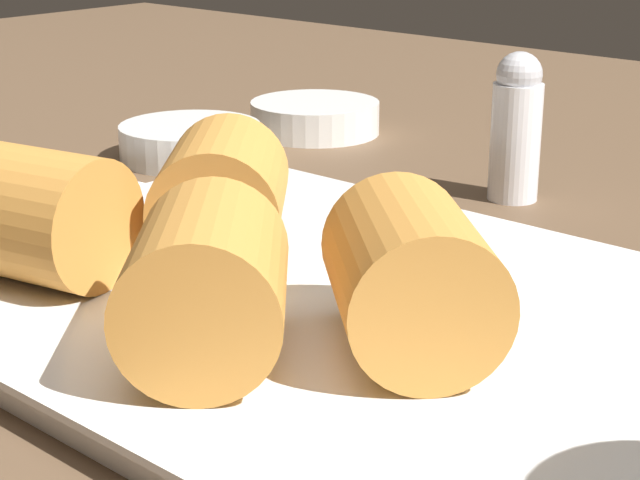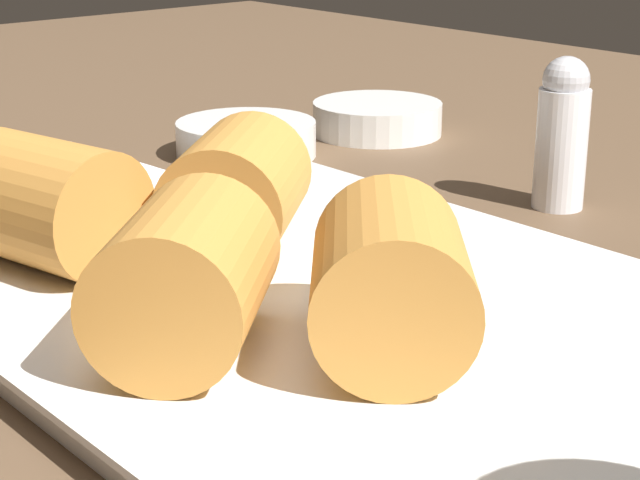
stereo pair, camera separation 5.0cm
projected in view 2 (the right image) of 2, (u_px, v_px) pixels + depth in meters
table_surface at (236, 352)px, 42.52cm from camera, size 180.00×140.00×2.00cm
serving_plate at (320, 309)px, 42.11cm from camera, size 34.36×25.39×1.50cm
roll_front_left at (39, 201)px, 44.19cm from camera, size 8.64×6.76×5.37cm
roll_front_right at (239, 187)px, 46.13cm from camera, size 8.81×9.03×5.37cm
roll_back_left at (391, 276)px, 36.01cm from camera, size 9.00×8.88×5.37cm
roll_back_right at (188, 273)px, 36.22cm from camera, size 8.87×9.01×5.37cm
dipping_bowl_near at (246, 137)px, 67.58cm from camera, size 8.85×8.85×2.20cm
dipping_bowl_far at (377, 117)px, 73.22cm from camera, size 8.85×8.85×2.20cm
napkin at (52, 183)px, 60.90cm from camera, size 14.01×12.18×0.60cm
salt_shaker at (562, 133)px, 56.20cm from camera, size 2.74×2.74×8.13cm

